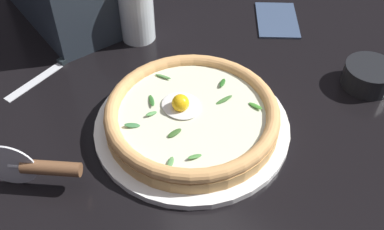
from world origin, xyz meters
TOP-DOWN VIEW (x-y plane):
  - ground_plane at (0.00, 0.00)m, footprint 2.40×2.40m
  - pizza_plate at (-0.01, 0.02)m, footprint 0.34×0.34m
  - pizza at (-0.01, 0.02)m, footprint 0.30×0.30m
  - side_bowl at (0.14, 0.34)m, footprint 0.10×0.10m
  - pizza_cutter at (-0.08, -0.23)m, footprint 0.12×0.11m
  - table_knife at (-0.32, -0.04)m, footprint 0.06×0.22m
  - drinking_glass at (-0.28, 0.12)m, footprint 0.07×0.07m
  - folded_napkin at (-0.11, 0.39)m, footprint 0.16×0.16m

SIDE VIEW (x-z plane):
  - ground_plane at x=0.00m, z-range -0.03..0.00m
  - table_knife at x=-0.32m, z-range 0.00..0.01m
  - folded_napkin at x=-0.11m, z-range 0.00..0.01m
  - pizza_plate at x=-0.01m, z-range 0.00..0.01m
  - side_bowl at x=0.14m, z-range 0.00..0.04m
  - pizza at x=-0.01m, z-range 0.00..0.06m
  - pizza_cutter at x=-0.08m, z-range 0.00..0.09m
  - drinking_glass at x=-0.28m, z-range -0.01..0.13m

